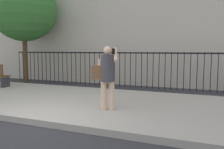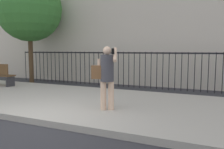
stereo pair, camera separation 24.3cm
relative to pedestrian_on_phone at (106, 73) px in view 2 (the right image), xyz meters
name	(u,v)px [view 2 (the right image)]	position (x,y,z in m)	size (l,w,h in m)	color
ground_plane	(33,125)	(-1.18, -1.37, -1.09)	(60.00, 60.00, 0.00)	#333338
sidewalk	(84,102)	(-1.18, 0.83, -1.02)	(28.00, 4.40, 0.15)	#B2ADA3
iron_fence	(126,65)	(-1.18, 4.53, -0.07)	(12.03, 0.04, 1.60)	black
pedestrian_on_phone	(106,73)	(0.00, 0.00, 0.00)	(0.72, 0.53, 1.63)	beige
street_tree_near	(29,9)	(-5.93, 3.64, 2.58)	(3.17, 3.17, 5.26)	#4C3823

